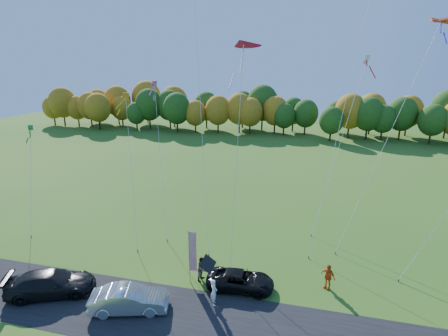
% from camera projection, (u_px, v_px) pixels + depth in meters
% --- Properties ---
extents(ground, '(160.00, 160.00, 0.00)m').
position_uv_depth(ground, '(204.00, 282.00, 25.64)').
color(ground, '#2D5A17').
extents(asphalt_strip, '(90.00, 6.00, 0.01)m').
position_uv_depth(asphalt_strip, '(185.00, 319.00, 21.93)').
color(asphalt_strip, black).
rests_on(asphalt_strip, ground).
extents(tree_line, '(116.00, 12.00, 10.00)m').
position_uv_depth(tree_line, '(278.00, 136.00, 76.71)').
color(tree_line, '#1E4711').
rests_on(tree_line, ground).
extents(black_suv, '(4.88, 2.46, 1.33)m').
position_uv_depth(black_suv, '(240.00, 280.00, 24.73)').
color(black_suv, black).
rests_on(black_suv, ground).
extents(silver_sedan, '(5.26, 3.13, 1.64)m').
position_uv_depth(silver_sedan, '(129.00, 299.00, 22.50)').
color(silver_sedan, silver).
rests_on(silver_sedan, ground).
extents(dark_truck_a, '(6.30, 4.52, 1.69)m').
position_uv_depth(dark_truck_a, '(51.00, 283.00, 24.11)').
color(dark_truck_a, black).
rests_on(dark_truck_a, ground).
extents(person_tailgate_a, '(0.65, 0.79, 1.86)m').
position_uv_depth(person_tailgate_a, '(214.00, 292.00, 23.03)').
color(person_tailgate_a, white).
rests_on(person_tailgate_a, ground).
extents(person_tailgate_b, '(0.84, 1.00, 1.82)m').
position_uv_depth(person_tailgate_b, '(202.00, 269.00, 25.70)').
color(person_tailgate_b, gray).
rests_on(person_tailgate_b, ground).
extents(person_east, '(1.17, 1.01, 1.89)m').
position_uv_depth(person_east, '(328.00, 276.00, 24.70)').
color(person_east, '#D75C14').
rests_on(person_east, ground).
extents(feather_flag, '(0.55, 0.14, 4.15)m').
position_uv_depth(feather_flag, '(192.00, 251.00, 24.95)').
color(feather_flag, '#999999').
rests_on(feather_flag, ground).
extents(kite_delta_blue, '(6.39, 12.54, 28.85)m').
position_uv_depth(kite_delta_blue, '(199.00, 81.00, 30.98)').
color(kite_delta_blue, '#4C3F33').
rests_on(kite_delta_blue, ground).
extents(kite_parafoil_orange, '(6.48, 12.85, 27.34)m').
position_uv_depth(kite_parafoil_orange, '(349.00, 86.00, 29.97)').
color(kite_parafoil_orange, '#4C3F33').
rests_on(kite_parafoil_orange, ground).
extents(kite_delta_red, '(2.96, 9.84, 18.71)m').
position_uv_depth(kite_delta_red, '(238.00, 134.00, 28.91)').
color(kite_delta_red, '#4C3F33').
rests_on(kite_delta_red, ground).
extents(kite_parafoil_rainbow, '(9.29, 8.81, 19.51)m').
position_uv_depth(kite_parafoil_rainbow, '(389.00, 135.00, 29.56)').
color(kite_parafoil_rainbow, '#4C3F33').
rests_on(kite_parafoil_rainbow, ground).
extents(kite_diamond_yellow, '(3.28, 5.36, 13.25)m').
position_uv_depth(kite_diamond_yellow, '(131.00, 171.00, 30.42)').
color(kite_diamond_yellow, '#4C3F33').
rests_on(kite_diamond_yellow, ground).
extents(kite_diamond_green, '(2.31, 4.42, 10.05)m').
position_uv_depth(kite_diamond_green, '(31.00, 180.00, 32.78)').
color(kite_diamond_green, '#4C3F33').
rests_on(kite_diamond_green, ground).
extents(kite_diamond_white, '(4.79, 8.06, 16.57)m').
position_uv_depth(kite_diamond_white, '(340.00, 145.00, 33.06)').
color(kite_diamond_white, '#4C3F33').
rests_on(kite_diamond_white, ground).
extents(kite_diamond_pink, '(4.02, 7.15, 14.03)m').
position_uv_depth(kite_diamond_pink, '(160.00, 158.00, 32.99)').
color(kite_diamond_pink, '#4C3F33').
rests_on(kite_diamond_pink, ground).
extents(kite_diamond_blue_low, '(5.46, 3.42, 9.24)m').
position_uv_depth(kite_diamond_blue_low, '(440.00, 222.00, 25.19)').
color(kite_diamond_blue_low, '#4C3F33').
rests_on(kite_diamond_blue_low, ground).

